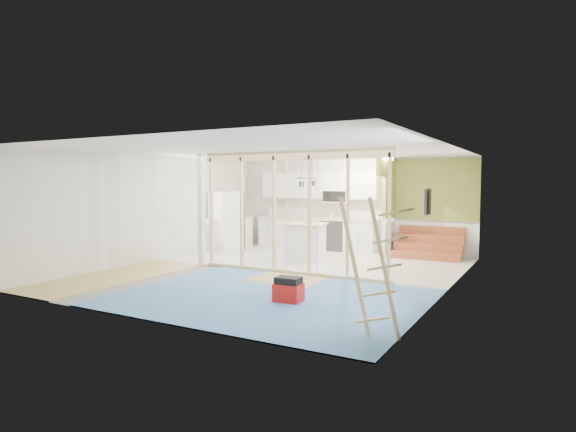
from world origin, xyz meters
The scene contains 17 objects.
room centered at (0.00, 0.00, 1.30)m, with size 7.01×8.01×2.61m.
floor_overlays centered at (0.07, 0.06, 0.01)m, with size 7.00×8.00×0.03m.
stud_frame centered at (-0.22, 0.00, 1.58)m, with size 4.66×0.14×2.60m.
base_cabinets centered at (-1.61, 3.36, 0.47)m, with size 4.45×2.24×0.93m.
upper_cabinets centered at (-0.84, 3.82, 1.82)m, with size 3.60×0.41×0.85m.
green_partition centered at (2.04, 3.66, 0.94)m, with size 2.25×1.51×2.60m.
pot_rack centered at (-0.31, 1.89, 2.00)m, with size 0.52×0.52×0.72m.
sheathing_panel centered at (3.48, -2.00, 1.30)m, with size 0.02×4.00×2.60m, color tan.
electrical_panel centered at (3.43, -1.40, 1.65)m, with size 0.04×0.30×0.40m, color #36363B.
ceiling_light centered at (1.40, 3.00, 2.54)m, with size 0.32×0.32×0.08m, color #FFEABF.
fridge centered at (-3.02, 2.18, 0.84)m, with size 0.91×0.88×1.68m.
island centered at (-0.25, 1.73, 0.46)m, with size 1.13×1.13×0.93m.
bowl centered at (-0.16, 1.76, 0.96)m, with size 0.25×0.25×0.06m, color beige.
soap_bottle_a centered at (-2.50, 3.74, 1.08)m, with size 0.12×0.12×0.30m, color silver.
soap_bottle_b centered at (-0.43, 3.73, 1.02)m, with size 0.08×0.08×0.17m, color silver.
toolbox centered at (1.40, -2.12, 0.20)m, with size 0.46×0.36×0.42m.
ladder centered at (3.19, -3.20, 0.90)m, with size 0.93×0.16×1.75m.
Camera 1 is at (5.12, -8.83, 1.94)m, focal length 30.00 mm.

